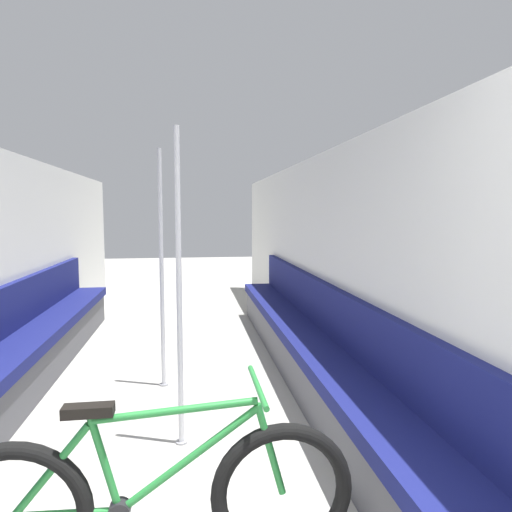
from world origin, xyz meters
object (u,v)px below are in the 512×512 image
object	(u,v)px
bench_seat_row_left	(8,368)
grab_pole_far	(179,294)
bicycle	(153,500)
grab_pole_near	(162,273)
bench_seat_row_right	(313,354)

from	to	relation	value
bench_seat_row_left	grab_pole_far	xyz separation A→B (m)	(1.35, -0.79, 0.70)
bicycle	grab_pole_far	world-z (taller)	grab_pole_far
grab_pole_near	grab_pole_far	bearing A→B (deg)	-80.70
grab_pole_near	grab_pole_far	xyz separation A→B (m)	(0.17, -1.05, 0.00)
grab_pole_far	bench_seat_row_right	bearing A→B (deg)	35.24
bench_seat_row_right	grab_pole_far	bearing A→B (deg)	-144.76
bench_seat_row_right	bicycle	bearing A→B (deg)	-122.64
bicycle	bench_seat_row_left	bearing A→B (deg)	113.93
bench_seat_row_left	bicycle	distance (m)	2.26
grab_pole_near	bench_seat_row_left	bearing A→B (deg)	-167.37
bench_seat_row_left	bicycle	xyz separation A→B (m)	(1.26, -1.88, 0.03)
grab_pole_near	grab_pole_far	size ratio (longest dim) A/B	1.00
bench_seat_row_right	bicycle	world-z (taller)	bench_seat_row_right
bench_seat_row_left	grab_pole_far	size ratio (longest dim) A/B	2.81
bench_seat_row_right	grab_pole_far	world-z (taller)	grab_pole_far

